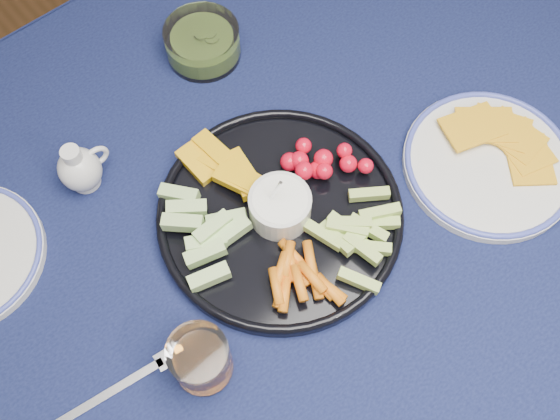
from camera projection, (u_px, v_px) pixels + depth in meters
dining_table at (243, 270)px, 0.92m from camera, size 1.67×1.07×0.75m
crudite_platter at (278, 213)px, 0.84m from camera, size 0.34×0.34×0.11m
creamer_pitcher at (80, 169)px, 0.86m from camera, size 0.08×0.06×0.08m
pickle_bowl at (203, 44)px, 0.97m from camera, size 0.12×0.12×0.05m
cheese_plate at (489, 162)px, 0.89m from camera, size 0.24×0.24×0.03m
juice_tumbler at (201, 360)px, 0.74m from camera, size 0.07×0.07×0.09m
fork_left at (131, 380)px, 0.76m from camera, size 0.18×0.04×0.00m
fork_right at (529, 181)px, 0.89m from camera, size 0.19×0.07×0.00m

